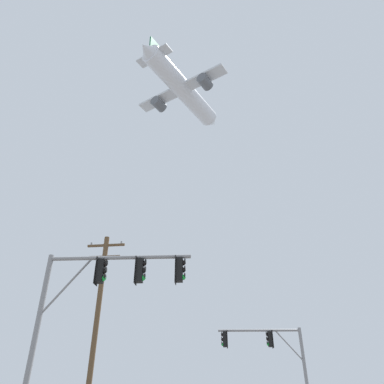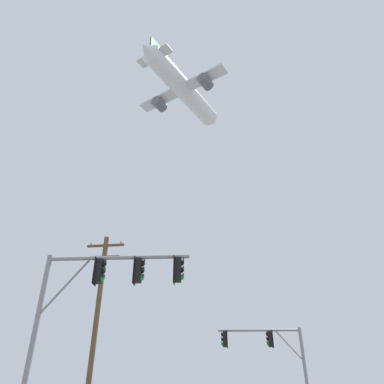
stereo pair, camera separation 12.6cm
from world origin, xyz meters
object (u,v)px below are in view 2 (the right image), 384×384
signal_pole_near (99,293)px  signal_pole_far (272,351)px  airplane (183,90)px  utility_pole (96,319)px

signal_pole_near → signal_pole_far: signal_pole_near is taller
signal_pole_far → airplane: airplane is taller
signal_pole_near → airplane: bearing=92.8°
utility_pole → airplane: 46.82m
signal_pole_near → signal_pole_far: size_ratio=1.18×
signal_pole_far → airplane: 46.07m
signal_pole_near → airplane: airplane is taller
signal_pole_near → airplane: size_ratio=0.33×
signal_pole_far → signal_pole_near: bearing=-121.3°
signal_pole_far → airplane: (-8.55, 18.15, 41.47)m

